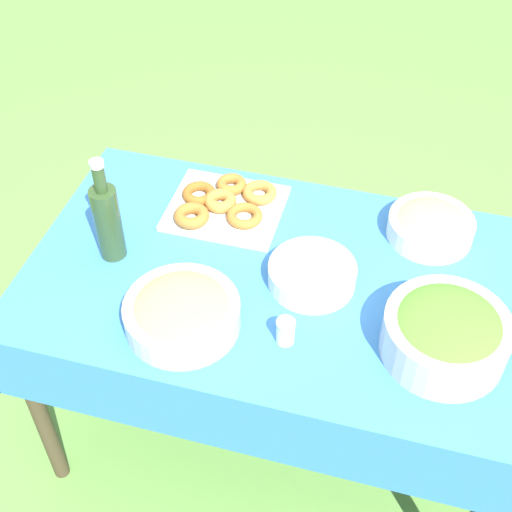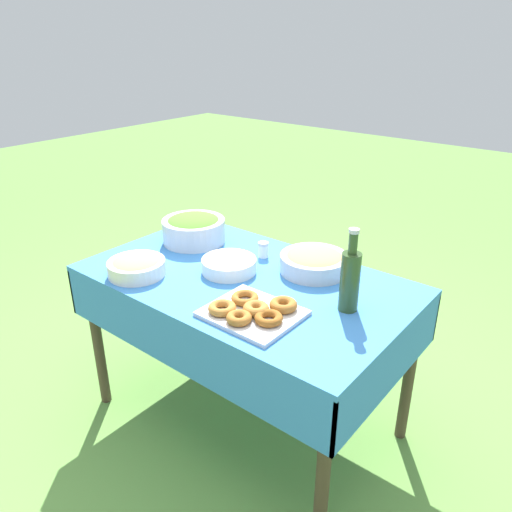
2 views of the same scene
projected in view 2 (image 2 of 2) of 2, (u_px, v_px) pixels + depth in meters
ground_plane at (247, 416)px, 2.46m from camera, size 14.00×14.00×0.00m
picnic_table at (245, 298)px, 2.19m from camera, size 1.40×0.84×0.77m
salad_bowl at (194, 228)px, 2.48m from camera, size 0.31×0.31×0.14m
pasta_bowl at (137, 266)px, 2.15m from camera, size 0.25×0.25×0.08m
donut_platter at (253, 311)px, 1.85m from camera, size 0.34×0.29×0.05m
plate_stack at (229, 265)px, 2.18m from camera, size 0.24×0.24×0.06m
olive_oil_bottle at (350, 279)px, 1.85m from camera, size 0.07×0.07×0.33m
bread_bowl at (314, 261)px, 2.18m from camera, size 0.30×0.30×0.10m
salt_shaker at (263, 250)px, 2.32m from camera, size 0.05×0.05×0.07m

